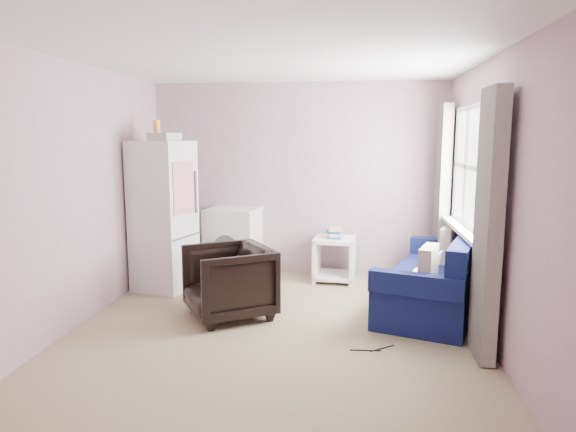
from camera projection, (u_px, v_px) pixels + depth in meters
The scene contains 8 objects.
room at pixel (277, 198), 4.65m from camera, with size 3.84×4.24×2.54m.
armchair at pixel (229, 278), 5.15m from camera, with size 0.78×0.73×0.80m, color black.
fridge at pixel (164, 215), 6.06m from camera, with size 0.74×0.73×2.00m.
washing_machine at pixel (234, 241), 6.68m from camera, with size 0.70×0.70×0.90m.
side_table at pixel (335, 256), 6.47m from camera, with size 0.54×0.54×0.68m.
sofa at pixel (438, 282), 5.35m from camera, with size 1.40×2.04×0.84m.
window_dressing at pixel (461, 207), 5.14m from camera, with size 0.17×2.62×2.18m.
floor_cables at pixel (374, 349), 4.39m from camera, with size 0.39×0.17×0.01m.
Camera 1 is at (0.69, -4.57, 1.80)m, focal length 32.00 mm.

